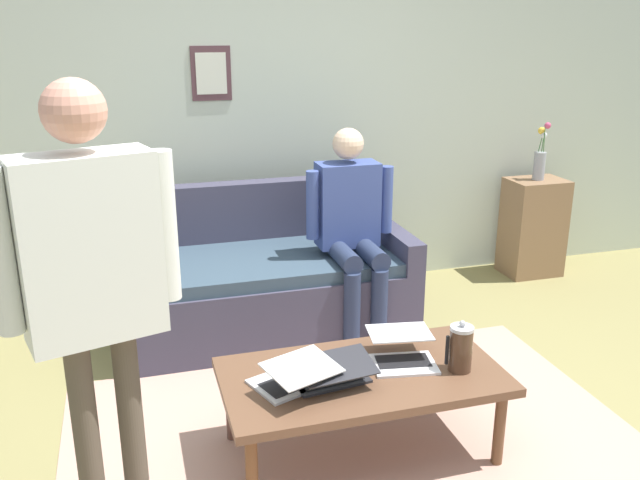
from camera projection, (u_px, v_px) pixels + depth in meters
ground_plane at (371, 461)px, 3.02m from camera, size 7.68×7.68×0.00m
area_rug at (368, 463)px, 3.01m from camera, size 2.67×2.19×0.01m
back_wall at (263, 103)px, 4.61m from camera, size 7.04×0.11×2.70m
couch at (269, 280)px, 4.30m from camera, size 1.72×0.89×0.88m
coffee_table at (362, 381)px, 2.99m from camera, size 1.24×0.66×0.40m
laptop_left at (402, 353)px, 3.06m from camera, size 0.33×0.36×0.12m
laptop_center at (332, 374)px, 2.88m from camera, size 0.36×0.31×0.13m
laptop_right at (293, 377)px, 2.84m from camera, size 0.39×0.42×0.14m
french_press at (461, 348)px, 2.96m from camera, size 0.12×0.10×0.24m
side_shelf at (533, 227)px, 5.18m from camera, size 0.42×0.32×0.75m
flower_vase at (540, 159)px, 5.01m from camera, size 0.09×0.10×0.43m
person_standing at (92, 271)px, 2.20m from camera, size 0.60×0.30×1.72m
person_seated at (351, 221)px, 4.09m from camera, size 0.55×0.51×1.28m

